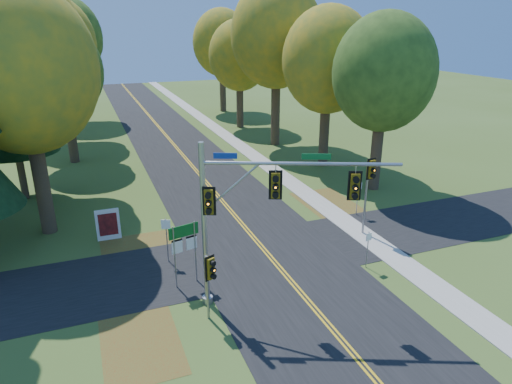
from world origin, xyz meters
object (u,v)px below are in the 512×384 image
object	(u,v)px
east_signal_pole	(370,178)
route_sign_cluster	(184,242)
info_kiosk	(108,225)
traffic_mast	(252,205)

from	to	relation	value
east_signal_pole	route_sign_cluster	world-z (taller)	east_signal_pole
east_signal_pole	info_kiosk	world-z (taller)	east_signal_pole
traffic_mast	route_sign_cluster	distance (m)	4.41
east_signal_pole	route_sign_cluster	bearing A→B (deg)	-174.88
traffic_mast	route_sign_cluster	bearing A→B (deg)	154.04
traffic_mast	route_sign_cluster	size ratio (longest dim) A/B	2.38
info_kiosk	east_signal_pole	bearing A→B (deg)	-17.88
traffic_mast	info_kiosk	bearing A→B (deg)	143.95
traffic_mast	info_kiosk	size ratio (longest dim) A/B	4.09
traffic_mast	info_kiosk	distance (m)	11.30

